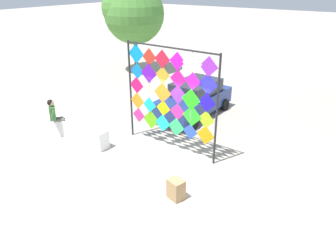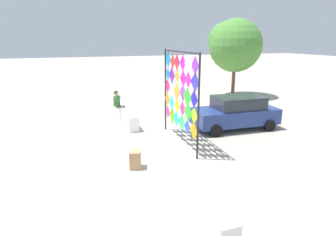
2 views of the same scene
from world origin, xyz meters
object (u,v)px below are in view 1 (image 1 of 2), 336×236
Objects in this scene: seated_vendor at (56,115)px; parked_car at (195,98)px; kite_display_rack at (170,92)px; cardboard_box_large at (176,189)px; tree_far_right at (131,12)px.

parked_car is at bearing 56.83° from seated_vendor.
parked_car is at bearing 105.13° from kite_display_rack.
cardboard_box_large is 13.91m from tree_far_right.
tree_far_right is at bearing 137.38° from kite_display_rack.
seated_vendor is 2.63× the size of cardboard_box_large.
tree_far_right reaches higher than parked_car.
parked_car is 6.85× the size of cardboard_box_large.
seated_vendor is at bearing -66.77° from tree_far_right.
parked_car is 0.73× the size of tree_far_right.
cardboard_box_large is at bearing -52.28° from kite_display_rack.
cardboard_box_large is at bearing -5.15° from seated_vendor.
kite_display_rack reaches higher than cardboard_box_large.
seated_vendor is (-4.03, -1.71, -1.23)m from kite_display_rack.
kite_display_rack is at bearing 22.99° from seated_vendor.
kite_display_rack is 0.91× the size of parked_car.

